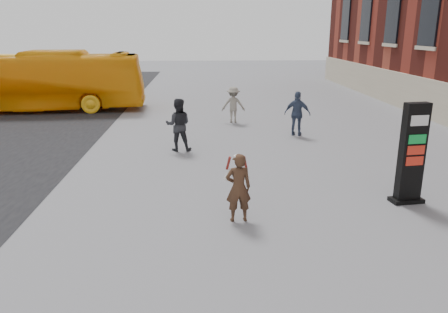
{
  "coord_description": "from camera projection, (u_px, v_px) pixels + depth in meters",
  "views": [
    {
      "loc": [
        -1.13,
        -8.51,
        4.03
      ],
      "look_at": [
        -0.6,
        1.21,
        1.17
      ],
      "focal_mm": 35.0,
      "sensor_mm": 36.0,
      "label": 1
    }
  ],
  "objects": [
    {
      "name": "ground",
      "position": [
        255.0,
        224.0,
        9.35
      ],
      "size": [
        100.0,
        100.0,
        0.0
      ],
      "primitive_type": "plane",
      "color": "#9E9EA3"
    },
    {
      "name": "info_pylon",
      "position": [
        412.0,
        154.0,
        10.22
      ],
      "size": [
        0.82,
        0.49,
        2.42
      ],
      "rotation": [
        0.0,
        0.0,
        0.13
      ],
      "color": "black",
      "rests_on": "ground"
    },
    {
      "name": "woman",
      "position": [
        238.0,
        187.0,
        9.32
      ],
      "size": [
        0.6,
        0.56,
        1.52
      ],
      "rotation": [
        0.0,
        0.0,
        3.23
      ],
      "color": "#422B19",
      "rests_on": "ground"
    },
    {
      "name": "bus",
      "position": [
        35.0,
        81.0,
        21.91
      ],
      "size": [
        10.87,
        3.22,
        2.99
      ],
      "primitive_type": "imported",
      "rotation": [
        0.0,
        0.0,
        1.64
      ],
      "color": "#FFAF12",
      "rests_on": "road"
    },
    {
      "name": "pedestrian_a",
      "position": [
        178.0,
        125.0,
        14.79
      ],
      "size": [
        0.89,
        0.7,
        1.79
      ],
      "primitive_type": "imported",
      "rotation": [
        0.0,
        0.0,
        3.11
      ],
      "color": "#26272B",
      "rests_on": "ground"
    },
    {
      "name": "pedestrian_b",
      "position": [
        233.0,
        105.0,
        19.31
      ],
      "size": [
        1.07,
        0.67,
        1.58
      ],
      "primitive_type": "imported",
      "rotation": [
        0.0,
        0.0,
        3.05
      ],
      "color": "gray",
      "rests_on": "ground"
    },
    {
      "name": "pedestrian_c",
      "position": [
        297.0,
        114.0,
        16.91
      ],
      "size": [
        1.09,
        0.77,
        1.72
      ],
      "primitive_type": "imported",
      "rotation": [
        0.0,
        0.0,
        2.76
      ],
      "color": "#3C4A66",
      "rests_on": "ground"
    }
  ]
}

